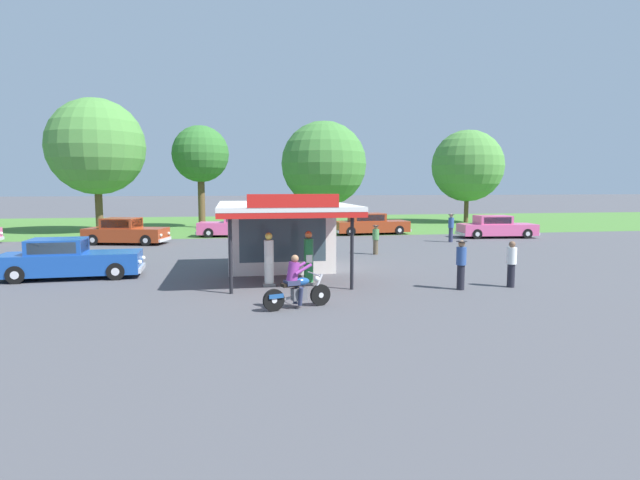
% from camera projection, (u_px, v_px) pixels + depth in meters
% --- Properties ---
extents(ground_plane, '(300.00, 300.00, 0.00)m').
position_uv_depth(ground_plane, '(273.00, 292.00, 17.26)').
color(ground_plane, '#4C4C51').
extents(grass_verge_strip, '(120.00, 24.00, 0.01)m').
position_uv_depth(grass_verge_strip, '(246.00, 224.00, 46.65)').
color(grass_verge_strip, '#477A33').
rests_on(grass_verge_strip, ground).
extents(service_station_kiosk, '(4.99, 7.31, 3.29)m').
position_uv_depth(service_station_kiosk, '(280.00, 231.00, 21.58)').
color(service_station_kiosk, silver).
rests_on(service_station_kiosk, ground).
extents(gas_pump_nearside, '(0.44, 0.44, 1.91)m').
position_uv_depth(gas_pump_nearside, '(269.00, 262.00, 18.22)').
color(gas_pump_nearside, slate).
rests_on(gas_pump_nearside, ground).
extents(gas_pump_offside, '(0.44, 0.44, 1.93)m').
position_uv_depth(gas_pump_offside, '(309.00, 260.00, 18.46)').
color(gas_pump_offside, slate).
rests_on(gas_pump_offside, ground).
extents(motorcycle_with_rider, '(2.07, 0.88, 1.58)m').
position_uv_depth(motorcycle_with_rider, '(296.00, 286.00, 14.91)').
color(motorcycle_with_rider, black).
rests_on(motorcycle_with_rider, ground).
extents(featured_classic_sedan, '(5.33, 2.06, 1.53)m').
position_uv_depth(featured_classic_sedan, '(69.00, 260.00, 19.77)').
color(featured_classic_sedan, '#19479E').
rests_on(featured_classic_sedan, ground).
extents(parked_car_back_row_right, '(5.39, 2.30, 1.50)m').
position_uv_depth(parked_car_back_row_right, '(496.00, 227.00, 34.89)').
color(parked_car_back_row_right, '#E55993').
rests_on(parked_car_back_row_right, ground).
extents(parked_car_back_row_centre, '(5.21, 3.03, 1.58)m').
position_uv_depth(parked_car_back_row_centre, '(125.00, 232.00, 31.10)').
color(parked_car_back_row_centre, '#993819').
rests_on(parked_car_back_row_centre, ground).
extents(parked_car_back_row_centre_right, '(5.43, 2.39, 1.53)m').
position_uv_depth(parked_car_back_row_centre_right, '(237.00, 226.00, 35.64)').
color(parked_car_back_row_centre_right, '#E55993').
rests_on(parked_car_back_row_centre_right, ground).
extents(parked_car_second_row_spare, '(5.64, 2.30, 1.53)m').
position_uv_depth(parked_car_second_row_spare, '(370.00, 224.00, 37.25)').
color(parked_car_second_row_spare, '#993819').
rests_on(parked_car_second_row_spare, ground).
extents(bystander_standing_back_lot, '(0.34, 0.34, 1.63)m').
position_uv_depth(bystander_standing_back_lot, '(511.00, 263.00, 18.00)').
color(bystander_standing_back_lot, black).
rests_on(bystander_standing_back_lot, ground).
extents(bystander_strolling_foreground, '(0.37, 0.37, 1.70)m').
position_uv_depth(bystander_strolling_foreground, '(461.00, 263.00, 17.56)').
color(bystander_strolling_foreground, black).
rests_on(bystander_strolling_foreground, ground).
extents(bystander_chatting_near_pumps, '(0.34, 0.34, 1.52)m').
position_uv_depth(bystander_chatting_near_pumps, '(376.00, 239.00, 26.45)').
color(bystander_chatting_near_pumps, brown).
rests_on(bystander_chatting_near_pumps, ground).
extents(bystander_leaning_by_kiosk, '(0.39, 0.39, 1.77)m').
position_uv_depth(bystander_leaning_by_kiosk, '(451.00, 227.00, 32.13)').
color(bystander_leaning_by_kiosk, '#2D3351').
rests_on(bystander_leaning_by_kiosk, ground).
extents(tree_oak_centre, '(7.54, 7.54, 9.17)m').
position_uv_depth(tree_oak_centre, '(324.00, 166.00, 45.66)').
color(tree_oak_centre, brown).
rests_on(tree_oak_centre, ground).
extents(tree_oak_right, '(6.68, 6.68, 8.67)m').
position_uv_depth(tree_oak_right, '(468.00, 166.00, 48.26)').
color(tree_oak_right, brown).
rests_on(tree_oak_right, ground).
extents(tree_oak_distant_spare, '(4.67, 4.67, 8.45)m').
position_uv_depth(tree_oak_distant_spare, '(200.00, 154.00, 42.61)').
color(tree_oak_distant_spare, brown).
rests_on(tree_oak_distant_spare, ground).
extents(tree_oak_left, '(7.10, 7.10, 9.93)m').
position_uv_depth(tree_oak_left, '(96.00, 148.00, 38.23)').
color(tree_oak_left, brown).
rests_on(tree_oak_left, ground).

